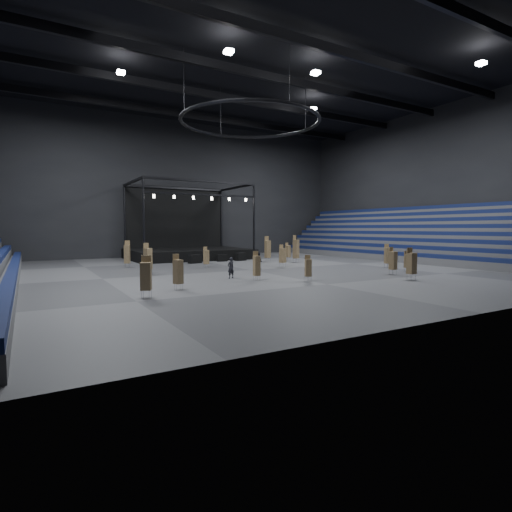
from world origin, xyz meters
TOP-DOWN VIEW (x-y plane):
  - floor at (0.00, 0.00)m, footprint 50.00×50.00m
  - ceiling at (0.00, 0.00)m, footprint 50.00×42.00m
  - wall_back at (0.00, 21.00)m, footprint 50.00×0.20m
  - wall_front at (0.00, -21.00)m, footprint 50.00×0.20m
  - wall_right at (25.00, 0.00)m, footprint 0.20×42.00m
  - bleachers_right at (22.94, 0.00)m, footprint 7.20×40.00m
  - stage at (0.00, 16.24)m, footprint 14.00×10.00m
  - truss_ring at (-0.00, 0.00)m, footprint 12.30×12.30m
  - roof_girders at (0.00, -0.00)m, footprint 49.00×30.35m
  - floodlights at (0.00, -4.00)m, footprint 28.60×16.60m
  - flight_case_left at (-1.76, 8.98)m, footprint 1.50×1.04m
  - flight_case_mid at (1.76, 9.69)m, footprint 1.15×0.59m
  - flight_case_right at (4.08, 9.63)m, footprint 1.50×1.07m
  - chair_stack_0 at (5.99, 6.75)m, footprint 0.54×0.54m
  - chair_stack_1 at (6.86, -11.72)m, footprint 0.56×0.56m
  - chair_stack_2 at (-9.03, 7.76)m, footprint 0.65×0.65m
  - chair_stack_3 at (-3.10, -6.49)m, footprint 0.45×0.45m
  - chair_stack_4 at (4.06, 0.85)m, footprint 0.61×0.61m
  - chair_stack_5 at (-0.13, -8.61)m, footprint 0.55×0.55m
  - chair_stack_6 at (-11.82, -9.78)m, footprint 0.71×0.71m
  - chair_stack_7 at (8.93, 7.05)m, footprint 0.56×0.56m
  - chair_stack_8 at (-8.83, 1.12)m, footprint 0.68×0.68m
  - chair_stack_9 at (8.34, 4.63)m, footprint 0.66×0.66m
  - chair_stack_10 at (12.40, -4.55)m, footprint 0.59×0.59m
  - chair_stack_11 at (-2.60, 3.86)m, footprint 0.47×0.47m
  - chair_stack_12 at (10.91, -8.04)m, footprint 0.50×0.50m
  - chair_stack_13 at (-9.41, -7.90)m, footprint 0.60×0.60m
  - chair_stack_14 at (8.26, -8.80)m, footprint 0.53×0.53m
  - man_center at (-4.13, -4.44)m, footprint 0.64×0.50m
  - crew_member at (0.99, 0.24)m, footprint 0.72×0.85m

SIDE VIEW (x-z plane):
  - floor at x=0.00m, z-range 0.00..0.00m
  - flight_case_mid at x=1.76m, z-range 0.00..0.76m
  - flight_case_right at x=4.08m, z-range 0.00..0.90m
  - flight_case_left at x=-1.76m, z-range 0.00..0.91m
  - crew_member at x=0.99m, z-range 0.00..1.52m
  - man_center at x=-4.13m, z-range 0.00..1.58m
  - chair_stack_12 at x=10.91m, z-range 0.07..1.87m
  - chair_stack_5 at x=-0.13m, z-range 0.06..1.92m
  - chair_stack_11 at x=-2.60m, z-range 0.05..2.04m
  - chair_stack_3 at x=-3.10m, z-range 0.04..2.15m
  - chair_stack_7 at x=8.93m, z-range 0.07..2.14m
  - chair_stack_13 at x=-9.41m, z-range 0.06..2.25m
  - chair_stack_4 at x=4.06m, z-range 0.08..2.24m
  - chair_stack_14 at x=8.26m, z-range 0.07..2.28m
  - chair_stack_10 at x=12.40m, z-range 0.06..2.30m
  - chair_stack_6 at x=-11.82m, z-range 0.08..2.36m
  - chair_stack_1 at x=6.86m, z-range 0.07..2.40m
  - chair_stack_8 at x=-8.83m, z-range 0.05..2.60m
  - chair_stack_2 at x=-9.03m, z-range 0.04..2.61m
  - stage at x=0.00m, z-range -3.15..6.05m
  - chair_stack_0 at x=5.99m, z-range 0.03..2.88m
  - chair_stack_9 at x=8.34m, z-range 0.02..3.00m
  - bleachers_right at x=22.94m, z-range -1.47..4.93m
  - wall_back at x=0.00m, z-range 0.00..18.00m
  - wall_front at x=0.00m, z-range 0.00..18.00m
  - wall_right at x=25.00m, z-range 0.00..18.00m
  - truss_ring at x=0.00m, z-range 10.43..15.58m
  - floodlights at x=0.00m, z-range 16.48..16.73m
  - roof_girders at x=0.00m, z-range 16.85..17.55m
  - ceiling at x=0.00m, z-range 17.90..18.10m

